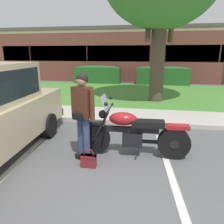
% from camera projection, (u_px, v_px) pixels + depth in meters
% --- Properties ---
extents(ground_plane, '(140.00, 140.00, 0.00)m').
position_uv_depth(ground_plane, '(112.00, 187.00, 3.44)').
color(ground_plane, '#565659').
extents(curb_strip, '(60.00, 0.20, 0.12)m').
position_uv_depth(curb_strip, '(131.00, 122.00, 6.46)').
color(curb_strip, '#B7B2A8').
rests_on(curb_strip, ground).
extents(concrete_walk, '(60.00, 1.50, 0.08)m').
position_uv_depth(concrete_walk, '(134.00, 115.00, 7.27)').
color(concrete_walk, '#B7B2A8').
rests_on(concrete_walk, ground).
extents(grass_lawn, '(60.00, 6.81, 0.06)m').
position_uv_depth(grass_lawn, '(140.00, 93.00, 11.22)').
color(grass_lawn, '#478433').
rests_on(grass_lawn, ground).
extents(stall_stripe_0, '(0.54, 4.39, 0.01)m').
position_uv_depth(stall_stripe_0, '(11.00, 169.00, 3.96)').
color(stall_stripe_0, silver).
rests_on(stall_stripe_0, ground).
extents(stall_stripe_1, '(0.54, 4.39, 0.01)m').
position_uv_depth(stall_stripe_1, '(175.00, 186.00, 3.46)').
color(stall_stripe_1, silver).
rests_on(stall_stripe_1, ground).
extents(motorcycle, '(2.24, 0.82, 1.26)m').
position_uv_depth(motorcycle, '(138.00, 133.00, 4.37)').
color(motorcycle, black).
rests_on(motorcycle, ground).
extents(rider_person, '(0.53, 0.39, 1.70)m').
position_uv_depth(rider_person, '(83.00, 110.00, 4.14)').
color(rider_person, black).
rests_on(rider_person, ground).
extents(handbag, '(0.28, 0.13, 0.36)m').
position_uv_depth(handbag, '(89.00, 160.00, 4.01)').
color(handbag, maroon).
rests_on(handbag, ground).
extents(hedge_left, '(3.12, 0.90, 1.24)m').
position_uv_depth(hedge_left, '(98.00, 74.00, 14.87)').
color(hedge_left, '#235623').
rests_on(hedge_left, ground).
extents(hedge_center_left, '(3.35, 0.90, 1.24)m').
position_uv_depth(hedge_center_left, '(163.00, 75.00, 14.12)').
color(hedge_center_left, '#235623').
rests_on(hedge_center_left, ground).
extents(brick_building, '(26.53, 9.95, 3.87)m').
position_uv_depth(brick_building, '(151.00, 54.00, 19.49)').
color(brick_building, brown).
rests_on(brick_building, ground).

